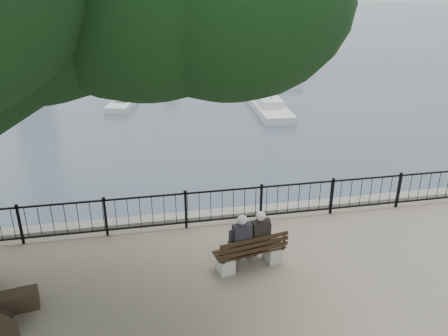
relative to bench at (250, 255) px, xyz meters
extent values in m
cube|color=slate|center=(-0.21, 2.48, -0.80)|extent=(200.00, 0.40, 1.20)
plane|color=#313D4B|center=(-0.21, 102.48, -1.30)|extent=(260.00, 260.00, 0.00)
cube|color=black|center=(-0.21, 1.98, 0.68)|extent=(22.00, 0.04, 0.04)
cube|color=black|center=(-0.21, 1.98, -0.15)|extent=(22.00, 0.04, 0.04)
cube|color=gray|center=(-0.58, -0.08, -0.12)|extent=(0.39, 0.46, 0.36)
cube|color=gray|center=(0.57, 0.15, -0.12)|extent=(0.39, 0.46, 0.36)
cube|color=black|center=(-0.01, 0.04, 0.11)|extent=(1.67, 0.75, 0.04)
cube|color=black|center=(0.04, -0.20, 0.38)|extent=(1.59, 0.34, 0.36)
cube|color=black|center=(-0.23, 0.00, 0.21)|extent=(0.37, 0.33, 0.22)
cube|color=black|center=(-0.22, -0.10, 0.56)|extent=(0.43, 0.29, 0.54)
sphere|color=tan|center=(-0.22, -0.06, 0.93)|extent=(0.21, 0.21, 0.21)
ellipsoid|color=#B0B0B0|center=(-0.22, -0.08, 0.96)|extent=(0.22, 0.22, 0.18)
cube|color=black|center=(-0.28, 0.26, -0.10)|extent=(0.36, 0.44, 0.40)
cube|color=black|center=(0.19, 0.08, 0.21)|extent=(0.37, 0.33, 0.22)
cube|color=black|center=(0.21, -0.01, 0.56)|extent=(0.43, 0.29, 0.54)
sphere|color=tan|center=(0.20, 0.02, 0.93)|extent=(0.21, 0.21, 0.21)
ellipsoid|color=#B0B0B0|center=(0.21, 0.00, 0.96)|extent=(0.22, 0.22, 0.18)
cube|color=black|center=(0.14, 0.34, -0.10)|extent=(0.36, 0.44, 0.40)
ellipsoid|color=black|center=(-0.72, -0.95, 5.28)|extent=(3.85, 3.85, 3.00)
cube|color=slate|center=(-18.21, 61.48, -0.70)|extent=(10.45, 10.45, 1.40)
cube|color=slate|center=(1.79, 49.48, -0.70)|extent=(5.96, 5.96, 1.40)
cube|color=gray|center=(1.79, 49.48, 1.79)|extent=(2.18, 2.58, 3.97)
cube|color=slate|center=(1.79, 49.48, 3.92)|extent=(2.58, 2.97, 0.30)
cube|color=silver|center=(-3.10, 19.60, -1.20)|extent=(2.39, 4.80, 0.51)
cube|color=silver|center=(-3.10, 19.60, -0.70)|extent=(1.38, 2.06, 0.39)
cylinder|color=silver|center=(-3.10, 19.34, 3.69)|extent=(0.10, 0.10, 9.18)
cube|color=silver|center=(5.27, 16.27, -1.20)|extent=(1.97, 6.12, 0.67)
cube|color=silver|center=(5.27, 16.27, -0.70)|extent=(1.35, 2.52, 0.50)
cylinder|color=silver|center=(5.27, 15.94, 4.27)|extent=(0.13, 0.13, 10.34)
cube|color=silver|center=(8.43, 24.31, -1.20)|extent=(1.99, 5.56, 0.60)
cube|color=silver|center=(8.43, 24.31, -0.70)|extent=(1.30, 2.31, 0.45)
cylinder|color=silver|center=(8.43, 24.01, 3.80)|extent=(0.12, 0.12, 9.39)
cube|color=silver|center=(-0.84, 28.75, -1.20)|extent=(2.61, 5.74, 0.62)
cube|color=silver|center=(-0.84, 28.75, -0.70)|extent=(1.56, 2.44, 0.46)
cube|color=silver|center=(10.15, 32.16, -1.20)|extent=(2.43, 5.61, 0.60)
cube|color=silver|center=(10.15, 32.16, -0.70)|extent=(1.47, 2.37, 0.45)
cylinder|color=silver|center=(10.15, 31.86, 4.21)|extent=(0.12, 0.12, 10.21)
cube|color=silver|center=(-5.95, 42.49, -1.20)|extent=(3.00, 5.71, 0.61)
cube|color=silver|center=(-5.95, 42.49, -0.70)|extent=(1.70, 2.46, 0.46)
cube|color=#5A5446|center=(24.79, 79.48, -0.80)|extent=(30.00, 8.00, 1.20)
cylinder|color=black|center=(19.79, 77.48, 1.70)|extent=(0.70, 0.70, 4.00)
cylinder|color=black|center=(25.79, 79.48, 1.70)|extent=(0.70, 0.70, 4.00)
cylinder|color=black|center=(31.79, 78.48, 1.70)|extent=(0.70, 0.70, 4.00)
camera|label=1|loc=(-2.15, -7.95, 5.49)|focal=35.00mm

